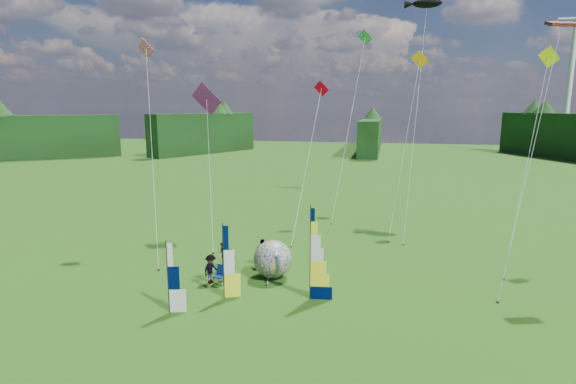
% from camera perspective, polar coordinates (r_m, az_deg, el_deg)
% --- Properties ---
extents(ground, '(220.00, 220.00, 0.00)m').
position_cam_1_polar(ground, '(21.39, 0.27, -16.77)').
color(ground, '#275C0F').
rests_on(ground, ground).
extents(treeline_ring, '(210.00, 210.00, 8.00)m').
position_cam_1_polar(treeline_ring, '(19.87, 0.28, -6.48)').
color(treeline_ring, '#174619').
rests_on(treeline_ring, ground).
extents(turbine_right, '(8.00, 1.20, 30.00)m').
position_cam_1_polar(turbine_right, '(127.39, 32.14, 11.43)').
color(turbine_right, silver).
rests_on(turbine_right, ground).
extents(feather_banner_main, '(1.32, 0.27, 4.88)m').
position_cam_1_polar(feather_banner_main, '(23.28, 2.84, -7.92)').
color(feather_banner_main, '#000B39').
rests_on(feather_banner_main, ground).
extents(side_banner_left, '(1.04, 0.49, 3.92)m').
position_cam_1_polar(side_banner_left, '(23.79, -8.20, -8.82)').
color(side_banner_left, '#FAF521').
rests_on(side_banner_left, ground).
extents(side_banner_far, '(1.03, 0.36, 3.54)m').
position_cam_1_polar(side_banner_far, '(22.75, -15.01, -10.53)').
color(side_banner_far, white).
rests_on(side_banner_far, ground).
extents(bol_inflatable, '(2.72, 2.72, 2.24)m').
position_cam_1_polar(bol_inflatable, '(26.57, -1.95, -8.52)').
color(bol_inflatable, '#001293').
rests_on(bol_inflatable, ground).
extents(spectator_a, '(0.72, 0.57, 1.74)m').
position_cam_1_polar(spectator_a, '(26.82, -7.30, -8.99)').
color(spectator_a, '#66594C').
rests_on(spectator_a, ground).
extents(spectator_b, '(0.95, 0.75, 1.75)m').
position_cam_1_polar(spectator_b, '(28.07, -8.14, -8.09)').
color(spectator_b, '#66594C').
rests_on(spectator_b, ground).
extents(spectator_c, '(0.68, 1.15, 1.68)m').
position_cam_1_polar(spectator_c, '(26.20, -9.77, -9.61)').
color(spectator_c, '#66594C').
rests_on(spectator_c, ground).
extents(spectator_d, '(1.11, 0.65, 1.77)m').
position_cam_1_polar(spectator_d, '(28.46, -3.24, -7.71)').
color(spectator_d, '#66594C').
rests_on(spectator_d, ground).
extents(camp_chair, '(0.74, 0.74, 1.10)m').
position_cam_1_polar(camp_chair, '(26.04, -8.70, -10.39)').
color(camp_chair, '#041545').
rests_on(camp_chair, ground).
extents(kite_whale, '(6.38, 15.28, 20.53)m').
position_cam_1_polar(kite_whale, '(38.34, 16.06, 10.90)').
color(kite_whale, black).
rests_on(kite_whale, ground).
extents(kite_rainbow_delta, '(7.74, 10.76, 12.64)m').
position_cam_1_polar(kite_rainbow_delta, '(33.27, -9.97, 4.43)').
color(kite_rainbow_delta, '#F90E0D').
rests_on(kite_rainbow_delta, ground).
extents(kite_parafoil, '(7.33, 8.97, 15.93)m').
position_cam_1_polar(kite_parafoil, '(27.00, 28.61, 5.37)').
color(kite_parafoil, '#AA3022').
rests_on(kite_parafoil, ground).
extents(small_kite_red, '(3.94, 11.92, 12.59)m').
position_cam_1_polar(small_kite_red, '(35.62, 2.53, 4.95)').
color(small_kite_red, '#F40018').
rests_on(small_kite_red, ground).
extents(small_kite_orange, '(5.08, 9.24, 14.89)m').
position_cam_1_polar(small_kite_orange, '(36.26, 14.66, 6.53)').
color(small_kite_orange, '#F8A90C').
rests_on(small_kite_orange, ground).
extents(small_kite_yellow, '(6.58, 9.29, 14.22)m').
position_cam_1_polar(small_kite_yellow, '(31.24, 28.21, 4.38)').
color(small_kite_yellow, '#E3FF00').
rests_on(small_kite_yellow, ground).
extents(small_kite_pink, '(7.57, 9.85, 15.17)m').
position_cam_1_polar(small_kite_pink, '(31.18, -16.96, 6.05)').
color(small_kite_pink, '#EF5D80').
rests_on(small_kite_pink, ground).
extents(small_kite_green, '(7.58, 13.11, 17.95)m').
position_cam_1_polar(small_kite_green, '(42.32, 7.85, 9.41)').
color(small_kite_green, green).
rests_on(small_kite_green, ground).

